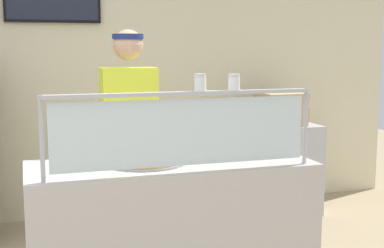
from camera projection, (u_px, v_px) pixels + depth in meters
The scene contains 10 objects.
shop_rear_unit at pixel (111, 76), 5.20m from camera, with size 6.11×0.13×2.70m.
serving_counter at pixel (171, 238), 3.30m from camera, with size 1.71×0.66×0.95m, color #BCB7B2.
sneeze_guard at pixel (183, 122), 2.94m from camera, with size 1.53×0.06×0.45m.
pizza_tray at pixel (145, 160), 3.23m from camera, with size 0.51×0.51×0.04m.
pizza_server at pixel (152, 157), 3.22m from camera, with size 0.07×0.28×0.01m, color #ADAFB7.
parmesan_shaker at pixel (200, 84), 2.94m from camera, with size 0.07×0.07×0.10m.
pepper_flake_shaker at pixel (234, 83), 3.00m from camera, with size 0.07×0.07×0.09m.
worker_figure at pixel (130, 138), 3.76m from camera, with size 0.41×0.50×1.76m.
prep_shelf at pixel (280, 168), 5.34m from camera, with size 0.70×0.55×0.88m, color #B7BABF.
pizza_box_stack at pixel (281, 109), 5.26m from camera, with size 0.45×0.43×0.31m.
Camera 1 is at (0.02, -2.73, 1.64)m, focal length 50.16 mm.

